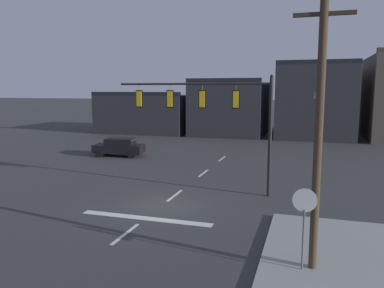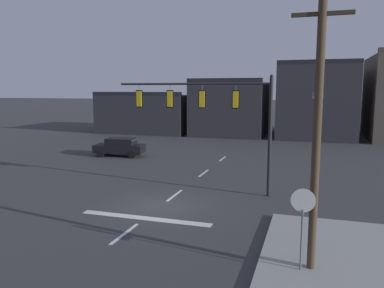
{
  "view_description": "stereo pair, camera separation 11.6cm",
  "coord_description": "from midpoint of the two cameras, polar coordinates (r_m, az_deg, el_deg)",
  "views": [
    {
      "loc": [
        7.08,
        -17.53,
        5.91
      ],
      "look_at": [
        0.29,
        4.34,
        2.62
      ],
      "focal_mm": 35.65,
      "sensor_mm": 36.0,
      "label": 1
    },
    {
      "loc": [
        7.19,
        -17.5,
        5.91
      ],
      "look_at": [
        0.29,
        4.34,
        2.62
      ],
      "focal_mm": 35.65,
      "sensor_mm": 36.0,
      "label": 2
    }
  ],
  "objects": [
    {
      "name": "car_lot_nearside",
      "position": [
        34.46,
        -10.64,
        -0.39
      ],
      "size": [
        4.61,
        2.36,
        1.61
      ],
      "color": "black",
      "rests_on": "ground"
    },
    {
      "name": "signal_mast_near_side",
      "position": [
        21.55,
        3.51,
        5.28
      ],
      "size": [
        8.89,
        0.56,
        6.7
      ],
      "color": "black",
      "rests_on": "ground"
    },
    {
      "name": "utility_pole",
      "position": [
        12.51,
        18.55,
        4.22
      ],
      "size": [
        2.2,
        2.34,
        9.53
      ],
      "color": "#423323",
      "rests_on": "ground"
    },
    {
      "name": "stop_bar_paint",
      "position": [
        18.07,
        -6.89,
        -10.95
      ],
      "size": [
        6.4,
        0.5,
        0.01
      ],
      "primitive_type": "cube",
      "color": "silver",
      "rests_on": "ground"
    },
    {
      "name": "lane_centreline",
      "position": [
        21.6,
        -2.47,
        -7.69
      ],
      "size": [
        0.16,
        26.4,
        0.01
      ],
      "color": "silver",
      "rests_on": "ground"
    },
    {
      "name": "sidewalk_near_corner",
      "position": [
        14.76,
        20.8,
        -15.66
      ],
      "size": [
        5.0,
        8.0,
        0.15
      ],
      "primitive_type": "cube",
      "color": "gray",
      "rests_on": "ground"
    },
    {
      "name": "stop_sign",
      "position": [
        12.69,
        16.49,
        -9.42
      ],
      "size": [
        0.76,
        0.64,
        2.83
      ],
      "color": "#56565B",
      "rests_on": "ground"
    },
    {
      "name": "ground_plane",
      "position": [
        19.82,
        -4.47,
        -9.19
      ],
      "size": [
        400.0,
        400.0,
        0.0
      ],
      "primitive_type": "plane",
      "color": "#353538"
    },
    {
      "name": "building_row",
      "position": [
        50.69,
        14.95,
        5.73
      ],
      "size": [
        44.46,
        13.13,
        10.24
      ],
      "color": "#2D2D33",
      "rests_on": "ground"
    }
  ]
}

